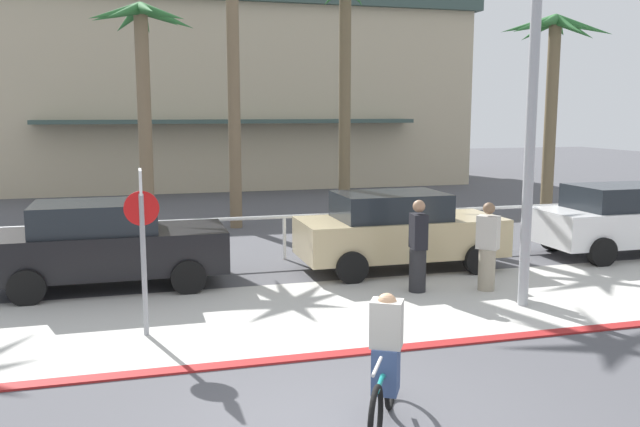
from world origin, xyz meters
name	(u,v)px	position (x,y,z in m)	size (l,w,h in m)	color
ground_plane	(225,249)	(0.00, 10.00, 0.00)	(80.00, 80.00, 0.00)	#4C4C51
sidewalk_strip	(270,316)	(0.00, 4.20, 0.01)	(44.00, 4.00, 0.02)	beige
curb_paint	(298,358)	(0.00, 2.20, 0.01)	(44.00, 0.24, 0.03)	maroon
building_backdrop	(215,95)	(1.92, 27.55, 4.22)	(22.94, 12.51, 8.41)	#BCAD8E
rail_fence	(233,226)	(0.00, 8.50, 0.84)	(21.67, 0.08, 1.04)	white
stop_sign_bike_lane	(142,228)	(-2.02, 3.77, 1.68)	(0.52, 0.56, 2.56)	gray
streetlight_curb	(542,58)	(4.43, 3.41, 4.28)	(0.24, 2.54, 7.50)	#9EA0A5
palm_tree_2	(142,57)	(-1.78, 11.92, 4.80)	(2.76, 3.03, 6.19)	#756047
palm_tree_4	(345,41)	(4.12, 13.19, 5.50)	(3.08, 3.12, 7.34)	brown
palm_tree_5	(552,64)	(9.96, 11.25, 4.80)	(2.84, 3.21, 6.24)	brown
car_black_1	(107,244)	(-2.66, 6.91, 0.87)	(4.40, 2.02, 1.69)	black
car_tan_2	(398,230)	(3.35, 6.84, 0.87)	(4.40, 2.02, 1.69)	tan
car_white_3	(626,219)	(9.16, 6.78, 0.87)	(4.40, 2.02, 1.69)	white
cyclist_teal_0	(385,364)	(0.45, 0.05, 0.69)	(0.95, 1.61, 1.50)	black
pedestrian_0	(418,250)	(3.00, 4.98, 0.83)	(0.35, 0.43, 1.78)	#232326
pedestrian_1	(487,250)	(4.32, 4.72, 0.79)	(0.47, 0.47, 1.72)	gray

